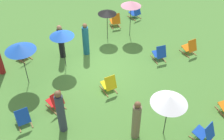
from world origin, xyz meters
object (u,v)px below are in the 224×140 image
object	(u,v)px
deckchair_11	(23,117)
umbrella_3	(107,12)
deckchair_5	(160,53)
deckchair_8	(23,53)
person_1	(61,42)
deckchair_4	(135,12)
person_3	(86,40)
deckchair_1	(190,47)
deckchair_10	(205,133)
deckchair_12	(109,84)
umbrella_0	(20,48)
umbrella_4	(131,4)
person_0	(61,112)
deckchair_3	(56,101)
person_2	(136,121)
umbrella_2	(169,100)
umbrella_1	(62,34)
deckchair_6	(115,21)

from	to	relation	value
deckchair_11	umbrella_3	size ratio (longest dim) A/B	0.50
deckchair_5	deckchair_8	bearing A→B (deg)	-19.45
person_1	deckchair_8	bearing A→B (deg)	23.17
deckchair_4	person_3	bearing A→B (deg)	16.04
deckchair_1	deckchair_10	size ratio (longest dim) A/B	1.00
deckchair_8	deckchair_10	world-z (taller)	same
person_3	deckchair_4	bearing A→B (deg)	168.85
deckchair_8	deckchair_12	xyz separation A→B (m)	(-2.10, 4.22, 0.00)
umbrella_0	deckchair_4	bearing A→B (deg)	-165.25
deckchair_10	umbrella_4	distance (m)	7.47
person_0	deckchair_1	bearing A→B (deg)	-101.48
deckchair_12	person_3	size ratio (longest dim) A/B	0.49
deckchair_1	deckchair_11	world-z (taller)	same
umbrella_0	person_3	xyz separation A→B (m)	(-3.22, -0.47, -1.07)
deckchair_11	person_3	world-z (taller)	person_3
deckchair_3	person_2	distance (m)	3.33
deckchair_3	deckchair_12	xyz separation A→B (m)	(-2.26, 0.38, 0.00)
deckchair_8	umbrella_3	bearing A→B (deg)	155.20
umbrella_2	deckchair_8	bearing A→B (deg)	-71.35
deckchair_12	person_2	distance (m)	2.55
deckchair_3	deckchair_10	xyz separation A→B (m)	(-3.53, 4.36, 0.00)
deckchair_11	deckchair_8	bearing A→B (deg)	-105.04
deckchair_5	umbrella_4	size ratio (longest dim) A/B	0.43
deckchair_10	umbrella_2	xyz separation A→B (m)	(0.94, -1.01, 1.34)
umbrella_1	person_2	distance (m)	5.11
deckchair_6	deckchair_4	bearing A→B (deg)	-157.34
deckchair_10	person_3	world-z (taller)	person_3
deckchair_12	deckchair_4	bearing A→B (deg)	-131.65
deckchair_12	umbrella_0	xyz separation A→B (m)	(2.60, -2.44, 1.50)
deckchair_3	umbrella_3	size ratio (longest dim) A/B	0.50
deckchair_5	umbrella_1	size ratio (longest dim) A/B	0.45
deckchair_6	umbrella_0	world-z (taller)	umbrella_0
deckchair_12	deckchair_5	bearing A→B (deg)	-165.91
deckchair_8	deckchair_4	bearing A→B (deg)	166.45
umbrella_3	deckchair_5	bearing A→B (deg)	107.21
deckchair_6	umbrella_4	bearing A→B (deg)	110.53
umbrella_4	person_3	world-z (taller)	umbrella_4
umbrella_1	deckchair_11	bearing A→B (deg)	37.84
deckchair_4	deckchair_11	xyz separation A→B (m)	(8.57, 4.11, 0.00)
deckchair_4	deckchair_12	size ratio (longest dim) A/B	1.00
deckchair_5	umbrella_1	distance (m)	4.70
deckchair_3	deckchair_5	distance (m)	5.49
deckchair_1	person_3	world-z (taller)	person_3
umbrella_4	deckchair_11	bearing A→B (deg)	20.87
deckchair_3	umbrella_1	bearing A→B (deg)	-134.83
deckchair_1	deckchair_6	world-z (taller)	same
deckchair_6	umbrella_0	xyz separation A→B (m)	(5.97, 1.85, 1.50)
deckchair_10	umbrella_4	bearing A→B (deg)	-116.51
deckchair_11	deckchair_12	xyz separation A→B (m)	(-3.61, 0.32, 0.00)
umbrella_3	umbrella_1	bearing A→B (deg)	16.98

